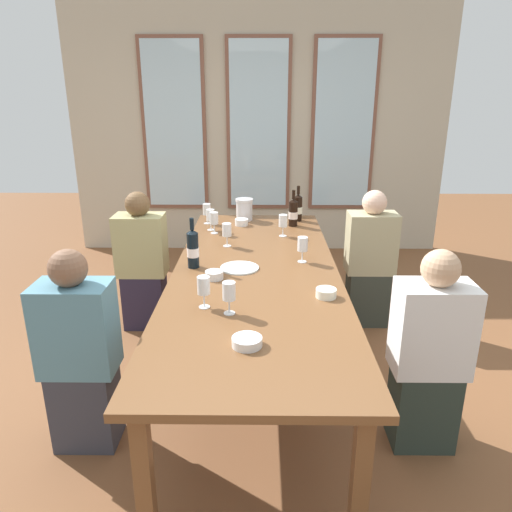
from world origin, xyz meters
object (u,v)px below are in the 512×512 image
Objects in this scene: tasting_bowl_2 at (326,293)px; seated_person_0 at (80,356)px; white_plate_0 at (240,268)px; wine_glass_7 at (204,287)px; tasting_bowl_0 at (214,275)px; tasting_bowl_3 at (242,222)px; wine_bottle_1 at (293,212)px; wine_bottle_2 at (193,249)px; seated_person_1 at (429,357)px; tasting_bowl_1 at (247,342)px; wine_glass_5 at (229,293)px; wine_glass_0 at (283,222)px; wine_glass_2 at (303,245)px; wine_glass_4 at (207,210)px; wine_glass_6 at (214,219)px; wine_glass_1 at (227,231)px; dining_table at (256,279)px; wine_bottle_0 at (298,208)px; wine_glass_3 at (210,216)px; seated_person_2 at (142,265)px; seated_person_3 at (370,262)px; metal_pitcher at (244,209)px.

tasting_bowl_2 is 1.35m from seated_person_0.
white_plate_0 is 1.43× the size of wine_glass_7.
tasting_bowl_3 reaches higher than tasting_bowl_0.
wine_bottle_2 is at bearing -125.02° from wine_bottle_1.
seated_person_1 reaches higher than wine_bottle_2.
tasting_bowl_1 is 0.36m from wine_glass_5.
wine_glass_7 is (-0.47, -1.31, -0.00)m from wine_glass_0.
wine_bottle_1 is 1.76× the size of wine_glass_2.
wine_glass_4 is (-0.18, 1.28, 0.10)m from tasting_bowl_0.
tasting_bowl_3 is 0.64× the size of wine_glass_6.
wine_glass_1 is 1.00× the size of wine_glass_4.
wine_bottle_0 is at bearing 74.16° from dining_table.
dining_table is 2.59× the size of seated_person_1.
tasting_bowl_2 is at bearing -59.92° from wine_glass_3.
seated_person_2 is 1.00× the size of seated_person_3.
tasting_bowl_3 is at bearing 178.32° from wine_bottle_1.
wine_bottle_2 is 0.97m from seated_person_0.
wine_glass_2 is (-0.05, -1.08, 0.00)m from wine_bottle_0.
wine_glass_4 is at bearing 127.47° from wine_glass_2.
dining_table is 2.59× the size of seated_person_0.
tasting_bowl_1 is 0.80× the size of wine_glass_0.
wine_glass_3 is 1.49m from wine_glass_7.
wine_glass_3 is (-0.59, 0.17, 0.00)m from wine_glass_0.
wine_glass_2 is at bearing 60.98° from wine_glass_5.
seated_person_3 is at bearing 44.58° from wine_glass_2.
wine_glass_0 is 0.77m from seated_person_3.
tasting_bowl_3 is at bearing 49.25° from wine_glass_6.
wine_glass_0 is 0.16× the size of seated_person_0.
wine_bottle_0 is at bearing 7.94° from wine_glass_4.
seated_person_3 is (1.34, -0.38, -0.34)m from wine_glass_4.
white_plate_0 is at bearing 50.34° from tasting_bowl_0.
white_plate_0 is at bearing -73.51° from wine_glass_6.
tasting_bowl_2 is at bearing -86.40° from wine_bottle_1.
metal_pitcher is at bearing 177.98° from wine_bottle_0.
tasting_bowl_1 is at bearing -16.16° from seated_person_0.
wine_glass_0 is at bearing -107.36° from wine_bottle_0.
seated_person_0 is (-1.30, -0.29, -0.24)m from tasting_bowl_2.
metal_pitcher reaches higher than wine_glass_5.
seated_person_0 is (-1.21, -0.87, -0.34)m from wine_glass_2.
tasting_bowl_1 is at bearing -128.03° from tasting_bowl_2.
wine_glass_2 is at bearing -32.60° from wine_glass_1.
wine_glass_3 is 1.75m from seated_person_0.
metal_pitcher is at bearing 85.23° from wine_glass_7.
seated_person_2 reaches higher than metal_pitcher.
white_plate_0 is 0.45m from wine_glass_2.
wine_glass_5 is (0.09, -1.13, -0.00)m from wine_glass_1.
wine_glass_0 is at bearing 31.68° from wine_glass_1.
wine_glass_0 is (0.32, -0.50, 0.02)m from metal_pitcher.
seated_person_3 reaches higher than wine_bottle_0.
wine_bottle_2 reaches higher than wine_glass_3.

